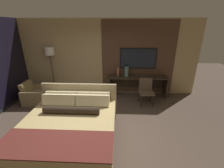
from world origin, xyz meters
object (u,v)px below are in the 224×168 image
Objects in this scene: desk_chair at (146,89)px; book at (144,76)px; floor_lamp at (50,55)px; desk at (137,82)px; tv at (138,58)px; armchair_by_window at (36,95)px; bed at (70,128)px; vase_tall at (126,72)px; vase_short at (118,72)px.

desk_chair reaches higher than book.
desk_chair is 0.49× the size of floor_lamp.
book reaches higher than desk.
tv is 5.22× the size of book.
desk is at bearing -82.50° from armchair_by_window.
book is at bearing 87.22° from desk_chair.
bed is at bearing -139.35° from desk_chair.
floor_lamp reaches higher than vase_tall.
floor_lamp is 5.05× the size of vase_tall.
floor_lamp is (-3.23, 0.02, 1.00)m from desk.
book is (0.21, -0.20, -0.61)m from tv.
desk is 3.38m from floor_lamp.
armchair_by_window is (-3.60, -0.70, -0.29)m from desk.
vase_tall is (-0.65, 0.59, 0.43)m from desk_chair.
tv is 3.69× the size of vase_tall.
floor_lamp is (-1.43, 2.59, 1.18)m from bed.
tv is 0.89m from vase_short.
bed is 2.81m from desk_chair.
desk_chair is 0.98m from vase_tall.
armchair_by_window is at bearing -169.65° from book.
book is (3.45, -0.02, -0.74)m from floor_lamp.
desk_chair is 3.48× the size of book.
desk is at bearing -0.32° from floor_lamp.
bed is 3.18m from floor_lamp.
tv is at bearing 11.95° from vase_short.
desk_chair is at bearing -70.58° from desk.
vase_tall is (-0.43, -0.23, -0.45)m from tv.
bed is 3.46m from tv.
floor_lamp reaches higher than armchair_by_window.
tv reaches higher than vase_tall.
bed is at bearing -139.56° from armchair_by_window.
desk is at bearing -3.27° from vase_short.
vase_tall reaches higher than desk.
bed is at bearing -125.05° from desk.
bed is 2.88m from vase_short.
desk is at bearing 4.92° from vase_tall.
book is (0.64, 0.03, -0.17)m from vase_tall.
book is at bearing -43.30° from tv.
floor_lamp is (-3.23, -0.18, 0.13)m from tv.
bed reaches higher than armchair_by_window.
vase_short reaches higher than desk.
desk_chair reaches higher than armchair_by_window.
bed is 7.01× the size of vase_short.
armchair_by_window is 2.80× the size of vase_short.
desk is 2.46× the size of desk_chair.
book is at bearing 2.85° from vase_tall.
vase_tall is at bearing 134.48° from desk_chair.
desk is at bearing 178.73° from book.
tv is at bearing 3.19° from floor_lamp.
floor_lamp is (-3.45, 0.64, 1.01)m from desk_chair.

